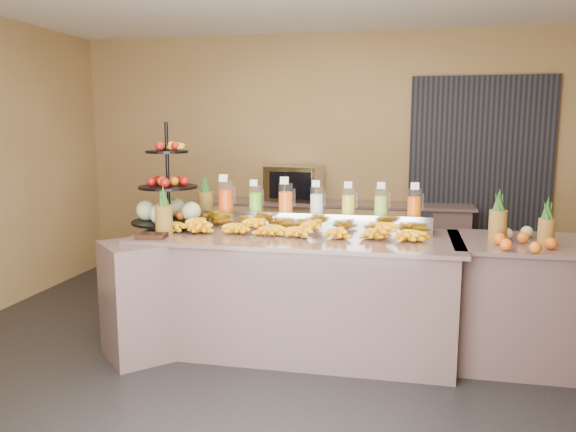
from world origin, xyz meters
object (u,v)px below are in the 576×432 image
(fruit_stand, at_px, (173,201))
(oven_warmer, at_px, (294,184))
(banana_heap, at_px, (287,226))
(condiment_caddy, at_px, (152,236))
(right_fruit_pile, at_px, (521,235))
(pitcher_tray, at_px, (317,220))

(fruit_stand, relative_size, oven_warmer, 1.47)
(banana_heap, bearing_deg, condiment_caddy, -161.62)
(condiment_caddy, height_order, right_fruit_pile, right_fruit_pile)
(fruit_stand, xyz_separation_m, oven_warmer, (0.66, 1.84, -0.02))
(right_fruit_pile, distance_m, oven_warmer, 2.86)
(banana_heap, bearing_deg, fruit_stand, 173.07)
(condiment_caddy, distance_m, right_fruit_pile, 2.71)
(condiment_caddy, relative_size, oven_warmer, 0.36)
(banana_heap, height_order, fruit_stand, fruit_stand)
(condiment_caddy, bearing_deg, banana_heap, 18.38)
(fruit_stand, relative_size, right_fruit_pile, 2.02)
(pitcher_tray, distance_m, right_fruit_pile, 1.56)
(condiment_caddy, xyz_separation_m, oven_warmer, (0.65, 2.29, 0.18))
(banana_heap, xyz_separation_m, fruit_stand, (-0.99, 0.12, 0.15))
(pitcher_tray, height_order, oven_warmer, oven_warmer)
(pitcher_tray, distance_m, condiment_caddy, 1.32)
(condiment_caddy, bearing_deg, right_fruit_pile, 6.11)
(pitcher_tray, relative_size, right_fruit_pile, 4.27)
(fruit_stand, xyz_separation_m, right_fruit_pile, (2.70, -0.16, -0.15))
(pitcher_tray, height_order, fruit_stand, fruit_stand)
(banana_heap, relative_size, condiment_caddy, 9.66)
(pitcher_tray, height_order, right_fruit_pile, right_fruit_pile)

